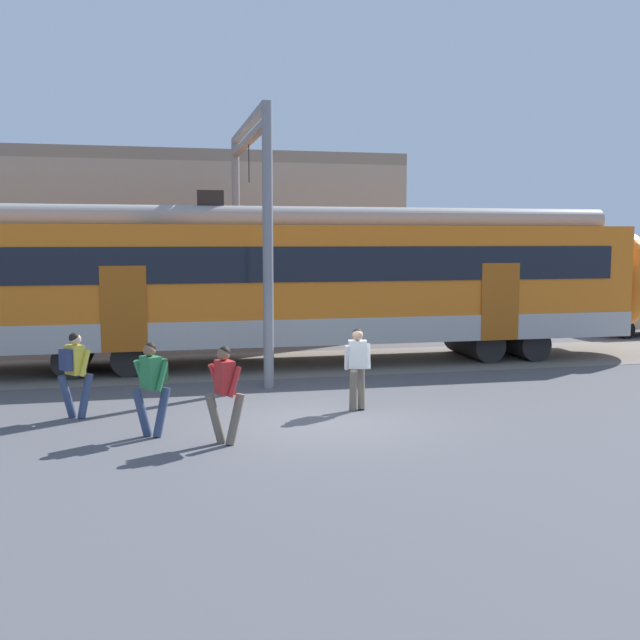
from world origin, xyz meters
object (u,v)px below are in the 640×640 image
Objects in this scene: pedestrian_green at (152,381)px; pedestrian_yellow at (74,368)px; pedestrian_white at (357,362)px; pedestrian_red at (225,388)px.

pedestrian_yellow is at bearing 130.49° from pedestrian_green.
pedestrian_red is at bearing -145.38° from pedestrian_white.
pedestrian_yellow and pedestrian_green have the same top height.
pedestrian_white is at bearing -5.25° from pedestrian_yellow.
pedestrian_green is at bearing -163.42° from pedestrian_white.
pedestrian_yellow is at bearing 174.75° from pedestrian_white.
pedestrian_green is 1.00× the size of pedestrian_white.
pedestrian_yellow is 5.49m from pedestrian_white.
pedestrian_white is (5.47, -0.50, 0.00)m from pedestrian_yellow.
pedestrian_yellow is 1.00× the size of pedestrian_white.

